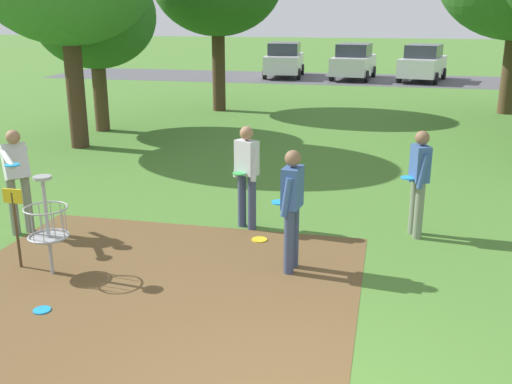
% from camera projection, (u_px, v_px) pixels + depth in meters
% --- Properties ---
extents(dirt_tee_pad, '(5.38, 5.16, 0.01)m').
position_uv_depth(dirt_tee_pad, '(144.00, 295.00, 7.53)').
color(dirt_tee_pad, brown).
rests_on(dirt_tee_pad, ground).
extents(disc_golf_basket, '(0.98, 0.58, 1.39)m').
position_uv_depth(disc_golf_basket, '(43.00, 221.00, 7.95)').
color(disc_golf_basket, '#9E9EA3').
rests_on(disc_golf_basket, ground).
extents(player_foreground_watching, '(0.68, 1.06, 1.71)m').
position_uv_depth(player_foreground_watching, '(17.00, 175.00, 9.34)').
color(player_foreground_watching, slate).
rests_on(player_foreground_watching, ground).
extents(player_throwing, '(0.42, 0.49, 1.71)m').
position_uv_depth(player_throwing, '(292.00, 204.00, 7.98)').
color(player_throwing, '#384260').
rests_on(player_throwing, ground).
extents(player_waiting_left, '(0.49, 0.45, 1.71)m').
position_uv_depth(player_waiting_left, '(247.00, 171.00, 9.60)').
color(player_waiting_left, '#384260').
rests_on(player_waiting_left, ground).
extents(player_waiting_right, '(0.44, 0.50, 1.71)m').
position_uv_depth(player_waiting_right, '(419.00, 178.00, 9.25)').
color(player_waiting_right, slate).
rests_on(player_waiting_right, ground).
extents(frisbee_near_basket, '(0.21, 0.21, 0.02)m').
position_uv_depth(frisbee_near_basket, '(42.00, 310.00, 7.12)').
color(frisbee_near_basket, '#1E93DB').
rests_on(frisbee_near_basket, ground).
extents(frisbee_mid_grass, '(0.25, 0.25, 0.02)m').
position_uv_depth(frisbee_mid_grass, '(259.00, 240.00, 9.33)').
color(frisbee_mid_grass, gold).
rests_on(frisbee_mid_grass, ground).
extents(tree_far_center, '(3.52, 3.52, 4.83)m').
position_uv_depth(tree_far_center, '(94.00, 17.00, 16.98)').
color(tree_far_center, '#4C3823').
rests_on(tree_far_center, ground).
extents(parking_lot_strip, '(36.00, 6.00, 0.01)m').
position_uv_depth(parking_lot_strip, '(378.00, 80.00, 31.25)').
color(parking_lot_strip, '#4C4C51').
rests_on(parking_lot_strip, ground).
extents(parked_car_leftmost, '(2.21, 4.32, 1.84)m').
position_uv_depth(parked_car_leftmost, '(284.00, 60.00, 32.32)').
color(parked_car_leftmost, silver).
rests_on(parked_car_leftmost, ground).
extents(parked_car_center_left, '(2.30, 4.36, 1.84)m').
position_uv_depth(parked_car_center_left, '(354.00, 62.00, 31.27)').
color(parked_car_center_left, silver).
rests_on(parked_car_center_left, ground).
extents(parked_car_center_right, '(2.66, 4.49, 1.84)m').
position_uv_depth(parked_car_center_right, '(423.00, 63.00, 30.39)').
color(parked_car_center_right, silver).
rests_on(parked_car_center_right, ground).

